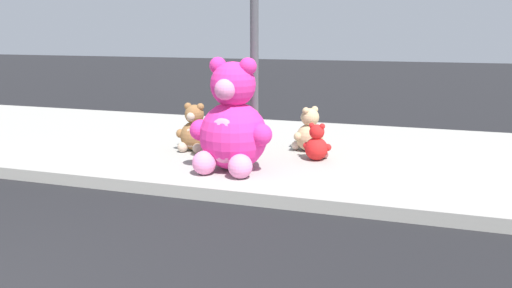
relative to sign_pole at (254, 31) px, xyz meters
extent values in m
cube|color=#9E9B93|center=(-1.00, 0.80, -1.77)|extent=(28.00, 4.40, 0.15)
cylinder|color=#4C4C51|center=(0.00, 0.00, -0.10)|extent=(0.11, 0.11, 3.20)
sphere|color=#F22D93|center=(-0.09, -0.55, -1.27)|extent=(0.85, 0.85, 0.85)
ellipsoid|color=pink|center=(-0.11, -0.85, -1.27)|extent=(0.48, 0.21, 0.55)
sphere|color=#F22D93|center=(-0.09, -0.55, -0.64)|extent=(0.56, 0.56, 0.56)
sphere|color=pink|center=(-0.10, -0.79, -0.67)|extent=(0.26, 0.26, 0.26)
sphere|color=#F22D93|center=(0.10, -0.56, -0.41)|extent=(0.21, 0.21, 0.21)
sphere|color=#F22D93|center=(0.30, -0.67, -1.21)|extent=(0.27, 0.27, 0.27)
sphere|color=pink|center=(0.12, -0.92, -1.55)|extent=(0.29, 0.29, 0.29)
sphere|color=#F22D93|center=(-0.29, -0.54, -0.41)|extent=(0.21, 0.21, 0.21)
sphere|color=#F22D93|center=(-0.50, -0.64, -1.21)|extent=(0.27, 0.27, 0.27)
sphere|color=pink|center=(-0.34, -0.90, -1.55)|extent=(0.29, 0.29, 0.29)
sphere|color=tan|center=(0.61, 0.70, -1.50)|extent=(0.39, 0.39, 0.39)
ellipsoid|color=beige|center=(0.49, 0.77, -1.50)|extent=(0.19, 0.23, 0.26)
sphere|color=tan|center=(0.61, 0.70, -1.21)|extent=(0.26, 0.26, 0.26)
sphere|color=beige|center=(0.52, 0.75, -1.22)|extent=(0.12, 0.12, 0.12)
sphere|color=tan|center=(0.56, 0.62, -1.10)|extent=(0.10, 0.10, 0.10)
sphere|color=tan|center=(0.47, 0.56, -1.47)|extent=(0.12, 0.12, 0.12)
sphere|color=beige|center=(0.41, 0.69, -1.63)|extent=(0.14, 0.14, 0.14)
sphere|color=tan|center=(0.66, 0.77, -1.10)|extent=(0.10, 0.10, 0.10)
sphere|color=tan|center=(0.67, 0.88, -1.47)|extent=(0.12, 0.12, 0.12)
sphere|color=beige|center=(0.53, 0.88, -1.63)|extent=(0.14, 0.14, 0.14)
sphere|color=red|center=(0.81, 0.20, -1.54)|extent=(0.31, 0.31, 0.31)
ellipsoid|color=#DB7B7B|center=(0.82, 0.31, -1.54)|extent=(0.17, 0.08, 0.20)
sphere|color=red|center=(0.81, 0.20, -1.31)|extent=(0.20, 0.20, 0.20)
sphere|color=#DB7B7B|center=(0.81, 0.29, -1.32)|extent=(0.09, 0.09, 0.09)
sphere|color=red|center=(0.74, 0.21, -1.23)|extent=(0.08, 0.08, 0.08)
sphere|color=red|center=(0.67, 0.25, -1.52)|extent=(0.10, 0.10, 0.10)
sphere|color=#DB7B7B|center=(0.73, 0.34, -1.64)|extent=(0.11, 0.11, 0.11)
sphere|color=red|center=(0.88, 0.20, -1.23)|extent=(0.08, 0.08, 0.08)
sphere|color=red|center=(0.96, 0.23, -1.52)|extent=(0.10, 0.10, 0.10)
sphere|color=#DB7B7B|center=(0.90, 0.33, -1.64)|extent=(0.11, 0.11, 0.11)
sphere|color=olive|center=(-0.98, 0.23, -1.49)|extent=(0.42, 0.42, 0.42)
ellipsoid|color=tan|center=(-0.98, 0.08, -1.49)|extent=(0.23, 0.09, 0.28)
sphere|color=olive|center=(-0.98, 0.23, -1.17)|extent=(0.28, 0.28, 0.28)
sphere|color=tan|center=(-0.98, 0.11, -1.19)|extent=(0.13, 0.13, 0.13)
sphere|color=olive|center=(-0.88, 0.23, -1.06)|extent=(0.11, 0.11, 0.11)
sphere|color=olive|center=(-0.78, 0.18, -1.45)|extent=(0.13, 0.13, 0.13)
sphere|color=tan|center=(-0.86, 0.05, -1.62)|extent=(0.15, 0.15, 0.15)
sphere|color=olive|center=(-1.08, 0.23, -1.06)|extent=(0.11, 0.11, 0.11)
sphere|color=olive|center=(-1.18, 0.18, -1.45)|extent=(0.13, 0.13, 0.13)
sphere|color=tan|center=(-1.10, 0.05, -1.62)|extent=(0.15, 0.15, 0.15)
camera|label=1|loc=(2.04, -6.29, 0.01)|focal=35.31mm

